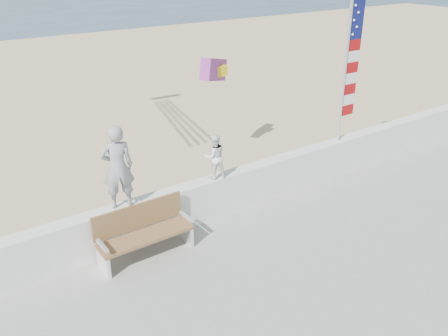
{
  "coord_description": "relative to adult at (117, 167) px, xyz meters",
  "views": [
    {
      "loc": [
        -4.95,
        -5.46,
        5.42
      ],
      "look_at": [
        0.2,
        1.8,
        1.35
      ],
      "focal_mm": 38.0,
      "sensor_mm": 36.0,
      "label": 1
    }
  ],
  "objects": [
    {
      "name": "parafoil_kite",
      "position": [
        3.9,
        2.61,
        0.77
      ],
      "size": [
        1.09,
        0.79,
        0.75
      ],
      "color": "#FF1C25",
      "rests_on": "ground"
    },
    {
      "name": "bench",
      "position": [
        0.19,
        -0.45,
        -1.19
      ],
      "size": [
        1.8,
        0.57,
        1.0
      ],
      "color": "olive",
      "rests_on": "boardwalk"
    },
    {
      "name": "ground",
      "position": [
        2.02,
        -2.0,
        -1.88
      ],
      "size": [
        220.0,
        220.0,
        0.0
      ],
      "primitive_type": "plane",
      "color": "#2F485F",
      "rests_on": "ground"
    },
    {
      "name": "seawall",
      "position": [
        2.02,
        0.0,
        -1.25
      ],
      "size": [
        30.0,
        0.35,
        0.9
      ],
      "primitive_type": "cube",
      "color": "white",
      "rests_on": "boardwalk"
    },
    {
      "name": "child",
      "position": [
        2.13,
        0.0,
        -0.32
      ],
      "size": [
        0.55,
        0.47,
        0.97
      ],
      "primitive_type": "imported",
      "rotation": [
        0.0,
        0.0,
        2.9
      ],
      "color": "white",
      "rests_on": "seawall"
    },
    {
      "name": "flag",
      "position": [
        6.0,
        -0.0,
        1.11
      ],
      "size": [
        0.5,
        0.08,
        3.5
      ],
      "color": "silver",
      "rests_on": "seawall"
    },
    {
      "name": "adult",
      "position": [
        0.0,
        0.0,
        0.0
      ],
      "size": [
        0.66,
        0.51,
        1.6
      ],
      "primitive_type": "imported",
      "rotation": [
        0.0,
        0.0,
        2.9
      ],
      "color": "gray",
      "rests_on": "seawall"
    },
    {
      "name": "sand",
      "position": [
        2.02,
        7.0,
        -1.84
      ],
      "size": [
        90.0,
        40.0,
        0.08
      ],
      "primitive_type": "cube",
      "color": "#CDB288",
      "rests_on": "ground"
    }
  ]
}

